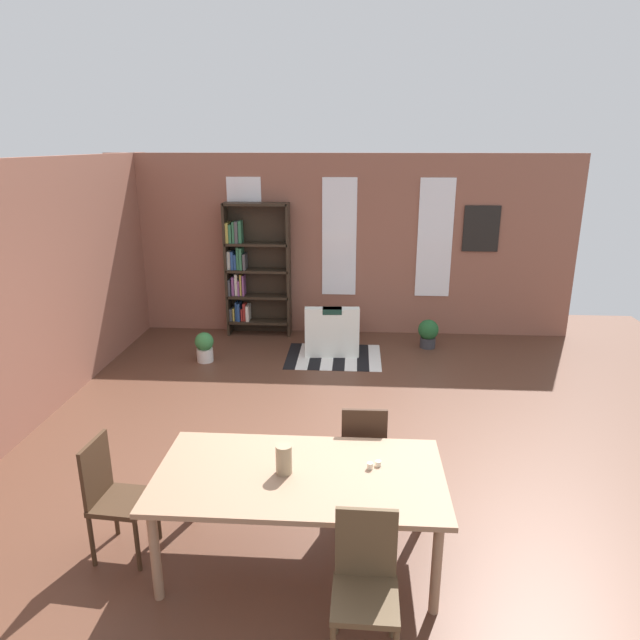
{
  "coord_description": "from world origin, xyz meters",
  "views": [
    {
      "loc": [
        0.28,
        -4.91,
        3.04
      ],
      "look_at": [
        -0.13,
        1.28,
        1.09
      ],
      "focal_mm": 31.64,
      "sensor_mm": 36.0,
      "label": 1
    }
  ],
  "objects": [
    {
      "name": "ground_plane",
      "position": [
        0.0,
        0.0,
        0.0
      ],
      "size": [
        10.72,
        10.72,
        0.0
      ],
      "primitive_type": "plane",
      "color": "brown"
    },
    {
      "name": "back_wall_brick",
      "position": [
        0.0,
        4.18,
        1.45
      ],
      "size": [
        7.52,
        0.12,
        2.9
      ],
      "primitive_type": "cube",
      "color": "#925A48",
      "rests_on": "ground"
    },
    {
      "name": "window_pane_0",
      "position": [
        -1.52,
        4.11,
        1.6
      ],
      "size": [
        0.55,
        0.02,
        1.89
      ],
      "primitive_type": "cube",
      "color": "white"
    },
    {
      "name": "window_pane_1",
      "position": [
        0.0,
        4.11,
        1.6
      ],
      "size": [
        0.55,
        0.02,
        1.89
      ],
      "primitive_type": "cube",
      "color": "white"
    },
    {
      "name": "window_pane_2",
      "position": [
        1.52,
        4.11,
        1.6
      ],
      "size": [
        0.55,
        0.02,
        1.89
      ],
      "primitive_type": "cube",
      "color": "white"
    },
    {
      "name": "dining_table",
      "position": [
        -0.1,
        -1.36,
        0.68
      ],
      "size": [
        2.1,
        1.09,
        0.75
      ],
      "color": "#977257",
      "rests_on": "ground"
    },
    {
      "name": "vase_on_table",
      "position": [
        -0.21,
        -1.36,
        0.87
      ],
      "size": [
        0.12,
        0.12,
        0.22
      ],
      "primitive_type": "cylinder",
      "color": "#998466",
      "rests_on": "dining_table"
    },
    {
      "name": "tealight_candle_0",
      "position": [
        0.47,
        -1.23,
        0.77
      ],
      "size": [
        0.04,
        0.04,
        0.04
      ],
      "primitive_type": "cylinder",
      "color": "silver",
      "rests_on": "dining_table"
    },
    {
      "name": "tealight_candle_1",
      "position": [
        0.41,
        -1.27,
        0.78
      ],
      "size": [
        0.04,
        0.04,
        0.05
      ],
      "primitive_type": "cylinder",
      "color": "silver",
      "rests_on": "dining_table"
    },
    {
      "name": "dining_chair_head_left",
      "position": [
        -1.53,
        -1.36,
        0.51
      ],
      "size": [
        0.43,
        0.43,
        0.95
      ],
      "color": "#3E2919",
      "rests_on": "ground"
    },
    {
      "name": "dining_chair_near_right",
      "position": [
        0.37,
        -2.14,
        0.51
      ],
      "size": [
        0.41,
        0.41,
        0.95
      ],
      "color": "brown",
      "rests_on": "ground"
    },
    {
      "name": "dining_chair_far_right",
      "position": [
        0.37,
        -0.59,
        0.51
      ],
      "size": [
        0.41,
        0.41,
        0.95
      ],
      "color": "#352317",
      "rests_on": "ground"
    },
    {
      "name": "bookshelf_tall",
      "position": [
        -1.4,
        3.94,
        1.09
      ],
      "size": [
        1.04,
        0.3,
        2.16
      ],
      "color": "#2D2319",
      "rests_on": "ground"
    },
    {
      "name": "armchair_white",
      "position": [
        -0.07,
        3.23,
        0.28
      ],
      "size": [
        0.85,
        0.85,
        0.75
      ],
      "color": "white",
      "rests_on": "ground"
    },
    {
      "name": "potted_plant_by_shelf",
      "position": [
        1.41,
        3.44,
        0.24
      ],
      "size": [
        0.31,
        0.31,
        0.45
      ],
      "color": "#333338",
      "rests_on": "ground"
    },
    {
      "name": "potted_plant_corner",
      "position": [
        -1.89,
        2.63,
        0.23
      ],
      "size": [
        0.27,
        0.27,
        0.44
      ],
      "color": "silver",
      "rests_on": "ground"
    },
    {
      "name": "striped_rug",
      "position": [
        -0.03,
        2.93,
        0.0
      ],
      "size": [
        1.4,
        1.09,
        0.01
      ],
      "color": "black",
      "rests_on": "ground"
    },
    {
      "name": "framed_picture",
      "position": [
        2.23,
        4.11,
        1.76
      ],
      "size": [
        0.56,
        0.03,
        0.72
      ],
      "primitive_type": "cube",
      "color": "black"
    }
  ]
}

